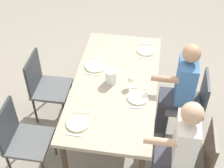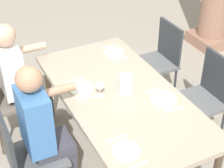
{
  "view_description": "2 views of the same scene",
  "coord_description": "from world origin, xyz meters",
  "px_view_note": "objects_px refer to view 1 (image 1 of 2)",
  "views": [
    {
      "loc": [
        -2.65,
        -0.38,
        3.19
      ],
      "look_at": [
        -0.12,
        0.02,
        0.84
      ],
      "focal_mm": 51.33,
      "sensor_mm": 36.0,
      "label": 1
    },
    {
      "loc": [
        2.28,
        -1.22,
        2.61
      ],
      "look_at": [
        -0.06,
        -0.05,
        0.84
      ],
      "focal_mm": 58.99,
      "sensor_mm": 36.0,
      "label": 2
    }
  ],
  "objects_px": {
    "dining_table": "(115,87)",
    "plate_2": "(95,66)",
    "chair_mid_south": "(191,101)",
    "plate_0": "(78,123)",
    "plate_1": "(138,97)",
    "chair_west_south": "(195,157)",
    "plate_3": "(146,51)",
    "chair_mid_north": "(45,84)",
    "diner_woman_green": "(177,147)",
    "wine_glass_1": "(131,79)",
    "water_pitcher": "(111,77)",
    "diner_man_white": "(179,88)",
    "chair_west_north": "(21,137)"
  },
  "relations": [
    {
      "from": "chair_west_south",
      "to": "plate_0",
      "type": "height_order",
      "value": "chair_west_south"
    },
    {
      "from": "dining_table",
      "to": "water_pitcher",
      "type": "distance_m",
      "value": 0.15
    },
    {
      "from": "plate_0",
      "to": "plate_1",
      "type": "bearing_deg",
      "value": -50.86
    },
    {
      "from": "wine_glass_1",
      "to": "plate_3",
      "type": "relative_size",
      "value": 0.68
    },
    {
      "from": "dining_table",
      "to": "plate_2",
      "type": "height_order",
      "value": "plate_2"
    },
    {
      "from": "plate_0",
      "to": "plate_1",
      "type": "xyz_separation_m",
      "value": [
        0.45,
        -0.55,
        0.0
      ]
    },
    {
      "from": "diner_man_white",
      "to": "plate_2",
      "type": "relative_size",
      "value": 5.05
    },
    {
      "from": "chair_west_south",
      "to": "diner_man_white",
      "type": "height_order",
      "value": "diner_man_white"
    },
    {
      "from": "chair_mid_north",
      "to": "plate_1",
      "type": "height_order",
      "value": "chair_mid_north"
    },
    {
      "from": "dining_table",
      "to": "wine_glass_1",
      "type": "bearing_deg",
      "value": -103.7
    },
    {
      "from": "diner_woman_green",
      "to": "wine_glass_1",
      "type": "bearing_deg",
      "value": 37.51
    },
    {
      "from": "chair_mid_north",
      "to": "plate_0",
      "type": "distance_m",
      "value": 1.0
    },
    {
      "from": "plate_1",
      "to": "chair_mid_south",
      "type": "bearing_deg",
      "value": -64.15
    },
    {
      "from": "dining_table",
      "to": "chair_mid_south",
      "type": "height_order",
      "value": "chair_mid_south"
    },
    {
      "from": "diner_woman_green",
      "to": "water_pitcher",
      "type": "height_order",
      "value": "diner_woman_green"
    },
    {
      "from": "plate_1",
      "to": "diner_man_white",
      "type": "bearing_deg",
      "value": -56.23
    },
    {
      "from": "chair_mid_south",
      "to": "wine_glass_1",
      "type": "bearing_deg",
      "value": 100.56
    },
    {
      "from": "chair_mid_north",
      "to": "diner_woman_green",
      "type": "relative_size",
      "value": 0.72
    },
    {
      "from": "chair_west_south",
      "to": "plate_0",
      "type": "distance_m",
      "value": 1.2
    },
    {
      "from": "diner_man_white",
      "to": "wine_glass_1",
      "type": "relative_size",
      "value": 8.44
    },
    {
      "from": "dining_table",
      "to": "plate_0",
      "type": "height_order",
      "value": "plate_0"
    },
    {
      "from": "chair_west_south",
      "to": "wine_glass_1",
      "type": "xyz_separation_m",
      "value": [
        0.69,
        0.72,
        0.32
      ]
    },
    {
      "from": "diner_woman_green",
      "to": "plate_2",
      "type": "height_order",
      "value": "diner_woman_green"
    },
    {
      "from": "plate_3",
      "to": "diner_man_white",
      "type": "bearing_deg",
      "value": -142.83
    },
    {
      "from": "diner_woman_green",
      "to": "plate_0",
      "type": "distance_m",
      "value": 0.99
    },
    {
      "from": "chair_west_north",
      "to": "plate_1",
      "type": "distance_m",
      "value": 1.31
    },
    {
      "from": "plate_0",
      "to": "water_pitcher",
      "type": "relative_size",
      "value": 1.44
    },
    {
      "from": "wine_glass_1",
      "to": "water_pitcher",
      "type": "relative_size",
      "value": 0.92
    },
    {
      "from": "plate_1",
      "to": "wine_glass_1",
      "type": "bearing_deg",
      "value": 31.23
    },
    {
      "from": "diner_woman_green",
      "to": "plate_3",
      "type": "distance_m",
      "value": 1.44
    },
    {
      "from": "plate_0",
      "to": "wine_glass_1",
      "type": "xyz_separation_m",
      "value": [
        0.62,
        -0.45,
        0.1
      ]
    },
    {
      "from": "plate_2",
      "to": "water_pitcher",
      "type": "distance_m",
      "value": 0.35
    },
    {
      "from": "chair_mid_north",
      "to": "plate_3",
      "type": "relative_size",
      "value": 4.05
    },
    {
      "from": "wine_glass_1",
      "to": "water_pitcher",
      "type": "bearing_deg",
      "value": 80.5
    },
    {
      "from": "dining_table",
      "to": "diner_man_white",
      "type": "distance_m",
      "value": 0.72
    },
    {
      "from": "chair_west_south",
      "to": "diner_man_white",
      "type": "bearing_deg",
      "value": 12.25
    },
    {
      "from": "dining_table",
      "to": "diner_woman_green",
      "type": "distance_m",
      "value": 1.02
    },
    {
      "from": "plate_0",
      "to": "plate_1",
      "type": "height_order",
      "value": "same"
    },
    {
      "from": "plate_2",
      "to": "plate_3",
      "type": "distance_m",
      "value": 0.7
    },
    {
      "from": "water_pitcher",
      "to": "chair_mid_south",
      "type": "bearing_deg",
      "value": -84.22
    },
    {
      "from": "chair_west_north",
      "to": "plate_2",
      "type": "xyz_separation_m",
      "value": [
        0.97,
        -0.62,
        0.25
      ]
    },
    {
      "from": "chair_mid_south",
      "to": "plate_0",
      "type": "xyz_separation_m",
      "value": [
        -0.75,
        1.17,
        0.26
      ]
    },
    {
      "from": "diner_woman_green",
      "to": "plate_2",
      "type": "distance_m",
      "value": 1.39
    },
    {
      "from": "diner_man_white",
      "to": "chair_west_south",
      "type": "bearing_deg",
      "value": -167.75
    },
    {
      "from": "chair_west_south",
      "to": "water_pitcher",
      "type": "xyz_separation_m",
      "value": [
        0.72,
        0.95,
        0.29
      ]
    },
    {
      "from": "chair_west_south",
      "to": "plate_3",
      "type": "bearing_deg",
      "value": 23.59
    },
    {
      "from": "chair_mid_south",
      "to": "diner_woman_green",
      "type": "height_order",
      "value": "diner_woman_green"
    },
    {
      "from": "plate_1",
      "to": "plate_2",
      "type": "distance_m",
      "value": 0.72
    },
    {
      "from": "diner_woman_green",
      "to": "diner_man_white",
      "type": "xyz_separation_m",
      "value": [
        0.82,
        -0.01,
        0.01
      ]
    },
    {
      "from": "diner_man_white",
      "to": "plate_0",
      "type": "distance_m",
      "value": 1.25
    }
  ]
}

